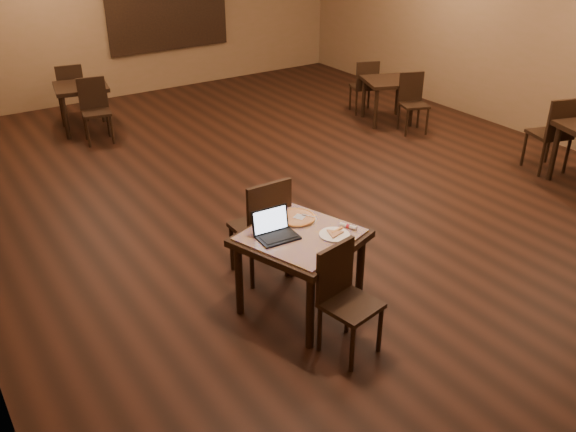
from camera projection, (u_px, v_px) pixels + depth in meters
ground at (299, 182)px, 7.91m from camera, size 10.00×10.00×0.00m
wall_back at (141, 9)px, 10.89m from camera, size 8.00×0.02×3.00m
wall_right at (518, 30)px, 9.17m from camera, size 0.02×10.00×3.00m
mural at (167, 4)px, 11.08m from camera, size 2.34×0.05×1.64m
tiled_table at (301, 245)px, 5.20m from camera, size 1.17×1.17×0.76m
chair_main_near at (344, 293)px, 4.80m from camera, size 0.47×0.47×0.92m
chair_main_far at (263, 224)px, 5.68m from camera, size 0.46×0.46×1.04m
laptop at (274, 229)px, 5.10m from camera, size 0.35×0.28×0.23m
plate at (334, 235)px, 5.12m from camera, size 0.26×0.26×0.01m
pizza_slice at (334, 233)px, 5.11m from camera, size 0.21×0.21×0.02m
pizza_pan at (296, 219)px, 5.38m from camera, size 0.36×0.36×0.01m
pizza_whole at (296, 217)px, 5.38m from camera, size 0.34×0.34×0.02m
spatula at (300, 217)px, 5.37m from camera, size 0.19×0.24×0.01m
napkin_roll at (348, 226)px, 5.23m from camera, size 0.09×0.15×0.04m
other_table_a at (388, 87)px, 9.77m from camera, size 0.96×0.96×0.70m
other_table_a_chair_near at (412, 99)px, 9.42m from camera, size 0.51×0.51×0.90m
other_table_a_chair_far at (365, 84)px, 10.18m from camera, size 0.51×0.51×0.90m
other_table_b at (82, 93)px, 9.39m from camera, size 0.90×0.90×0.72m
other_table_b_chair_near at (95, 106)px, 9.03m from camera, size 0.47×0.47×0.94m
other_table_b_chair_far at (71, 89)px, 9.82m from camera, size 0.47×0.47×0.94m
other_table_c_chair_far at (555, 131)px, 7.94m from camera, size 0.56×0.56×1.03m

